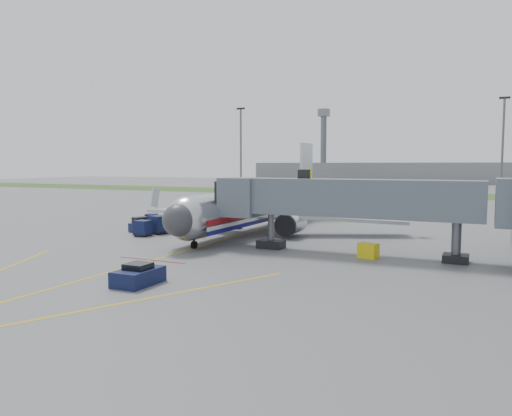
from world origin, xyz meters
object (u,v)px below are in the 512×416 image
at_px(ramp_worker, 200,228).
at_px(airliner, 258,206).
at_px(baggage_tug, 140,225).
at_px(pushback_tug, 138,276).
at_px(belt_loader, 190,221).

bearing_deg(ramp_worker, airliner, 24.27).
xyz_separation_m(airliner, baggage_tug, (-11.07, -6.56, -1.93)).
height_order(airliner, pushback_tug, airliner).
height_order(airliner, ramp_worker, airliner).
bearing_deg(pushback_tug, belt_loader, 116.72).
xyz_separation_m(belt_loader, ramp_worker, (6.41, -8.09, 0.40)).
bearing_deg(belt_loader, airliner, -4.79).
xyz_separation_m(pushback_tug, belt_loader, (-13.41, 26.65, -0.05)).
bearing_deg(airliner, pushback_tug, -81.21).
distance_m(pushback_tug, belt_loader, 29.83).
height_order(belt_loader, ramp_worker, belt_loader).
distance_m(baggage_tug, belt_loader, 7.54).
relative_size(airliner, pushback_tug, 11.24).
xyz_separation_m(pushback_tug, baggage_tug, (-15.06, 19.30, 0.16)).
xyz_separation_m(airliner, ramp_worker, (-3.00, -7.30, -1.75)).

